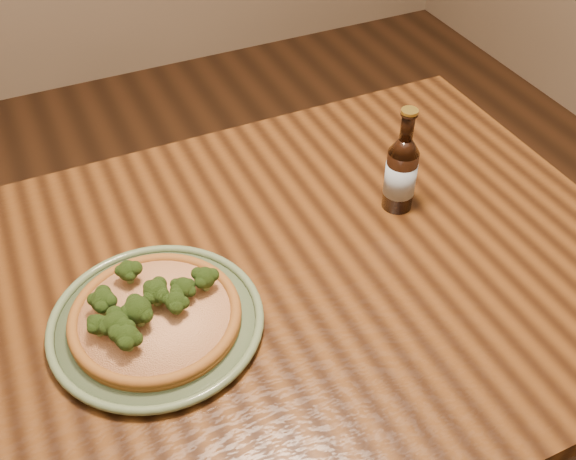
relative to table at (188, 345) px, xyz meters
name	(u,v)px	position (x,y,z in m)	size (l,w,h in m)	color
table	(188,345)	(0.00, 0.00, 0.00)	(1.60, 0.90, 0.75)	#4E2B10
plate	(156,322)	(-0.05, -0.02, 0.10)	(0.34, 0.34, 0.02)	#5C724E
pizza	(153,314)	(-0.05, -0.02, 0.12)	(0.27, 0.27, 0.07)	brown
beer_bottle	(401,172)	(0.45, 0.08, 0.17)	(0.06, 0.06, 0.21)	black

